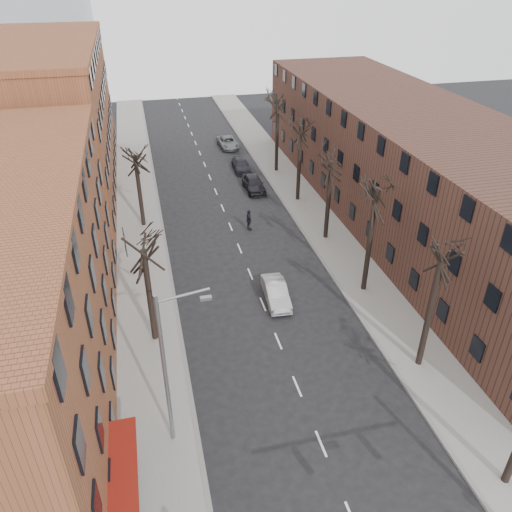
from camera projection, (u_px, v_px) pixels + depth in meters
sidewalk_left at (139, 221)px, 45.92m from camera, size 4.00×90.00×0.15m
sidewalk_right at (304, 203)px, 49.10m from camera, size 4.00×90.00×0.15m
building_left_far at (43, 124)px, 48.21m from camera, size 12.00×28.00×14.00m
building_right at (411, 167)px, 43.98m from camera, size 12.00×50.00×10.00m
tree_right_a at (504, 482)px, 23.29m from camera, size 5.20×5.20×10.00m
tree_right_b at (418, 365)px, 29.94m from camera, size 5.20×5.20×10.80m
tree_right_c at (363, 290)px, 36.59m from camera, size 5.20×5.20×11.60m
tree_right_d at (325, 238)px, 43.24m from camera, size 5.20×5.20×10.00m
tree_right_e at (297, 200)px, 49.89m from camera, size 5.20×5.20×10.80m
tree_right_f at (276, 171)px, 56.54m from camera, size 5.20×5.20×11.60m
tree_left_a at (156, 339)px, 31.91m from camera, size 5.20×5.20×9.50m
tree_left_b at (144, 226)px, 45.21m from camera, size 5.20×5.20×9.50m
streetlight at (168, 366)px, 22.77m from camera, size 2.45×0.22×9.03m
silver_sedan at (276, 292)px, 35.12m from camera, size 1.70×4.28×1.39m
parked_car_near at (254, 183)px, 51.60m from camera, size 1.88×4.60×1.56m
parked_car_mid at (241, 165)px, 56.54m from camera, size 1.88×4.36×1.25m
parked_car_far at (228, 142)px, 63.15m from camera, size 2.35×4.78×1.31m
pedestrian_crossing at (249, 220)px, 44.05m from camera, size 0.51×1.15×1.93m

